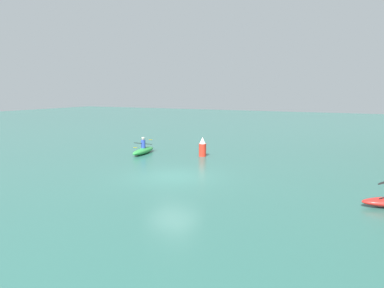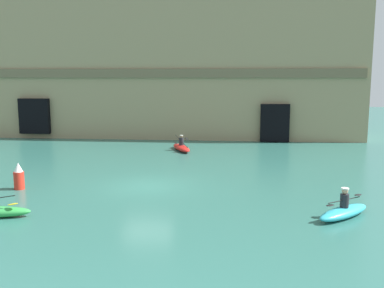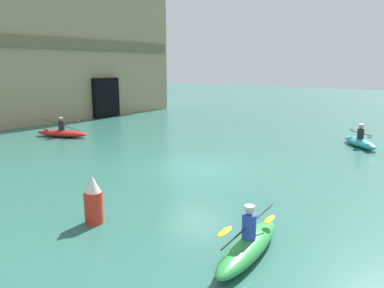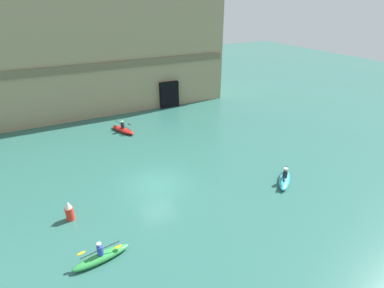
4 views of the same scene
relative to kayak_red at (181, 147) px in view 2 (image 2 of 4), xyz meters
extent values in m
plane|color=#2D665B|center=(-0.44, -10.57, -0.25)|extent=(120.00, 120.00, 0.00)
cube|color=#9E8966|center=(-3.37, 8.63, 6.86)|extent=(36.57, 6.96, 14.21)
cube|color=brown|center=(-3.37, 5.11, 5.48)|extent=(35.84, 0.24, 0.76)
cube|color=black|center=(-13.64, 5.01, 1.75)|extent=(2.71, 0.70, 3.09)
cube|color=black|center=(7.28, 5.01, 1.37)|extent=(2.39, 0.70, 3.14)
ellipsoid|color=red|center=(0.00, 0.00, -0.04)|extent=(2.05, 3.36, 0.41)
cylinder|color=#232328|center=(0.00, 0.00, 0.44)|extent=(0.35, 0.35, 0.54)
sphere|color=#9E704C|center=(0.00, 0.00, 0.81)|extent=(0.19, 0.19, 0.19)
cylinder|color=silver|center=(0.00, 0.00, 0.88)|extent=(0.24, 0.24, 0.06)
cylinder|color=black|center=(0.00, 0.00, 0.47)|extent=(1.17, 1.86, 0.71)
ellipsoid|color=black|center=(0.50, -0.82, 0.76)|extent=(0.38, 0.46, 0.18)
ellipsoid|color=black|center=(-0.50, 0.82, 0.17)|extent=(0.38, 0.46, 0.18)
ellipsoid|color=yellow|center=(-4.62, -15.94, 0.32)|extent=(0.45, 0.20, 0.13)
ellipsoid|color=#33B2C6|center=(8.16, -14.61, -0.03)|extent=(2.64, 2.55, 0.42)
cylinder|color=#232328|center=(8.16, -14.61, 0.44)|extent=(0.33, 0.33, 0.52)
sphere|color=tan|center=(8.16, -14.61, 0.82)|extent=(0.24, 0.24, 0.24)
cylinder|color=silver|center=(8.16, -14.61, 0.91)|extent=(0.30, 0.30, 0.06)
cylinder|color=black|center=(8.16, -14.61, 0.46)|extent=(1.55, 1.44, 0.14)
ellipsoid|color=black|center=(7.49, -15.24, 0.42)|extent=(0.45, 0.43, 0.07)
ellipsoid|color=black|center=(8.84, -13.99, 0.51)|extent=(0.45, 0.43, 0.07)
cylinder|color=red|center=(-6.54, -11.76, 0.19)|extent=(0.50, 0.50, 0.87)
cone|color=white|center=(-6.54, -11.76, 0.85)|extent=(0.42, 0.42, 0.45)
camera|label=1|loc=(16.17, -1.06, 4.30)|focal=35.00mm
camera|label=2|loc=(3.82, -31.13, 5.19)|focal=40.00mm
camera|label=3|loc=(-12.26, -19.69, 3.89)|focal=35.00mm
camera|label=4|loc=(-6.50, -28.18, 12.15)|focal=28.00mm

